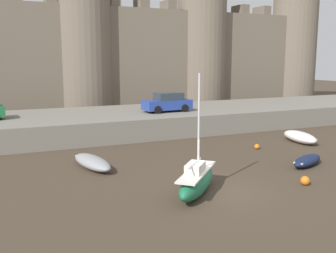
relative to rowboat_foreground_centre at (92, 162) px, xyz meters
name	(u,v)px	position (x,y,z in m)	size (l,w,h in m)	color
ground_plane	(221,192)	(4.52, -6.39, -0.37)	(160.00, 160.00, 0.00)	#423528
quay_road	(116,122)	(4.52, 10.38, 0.47)	(69.95, 10.00, 1.68)	slate
castle	(84,44)	(4.52, 21.95, 7.35)	(64.63, 6.68, 20.36)	#706354
rowboat_foreground_centre	(92,162)	(0.00, 0.00, 0.00)	(1.97, 4.08, 0.70)	gray
rowboat_near_channel_right	(307,160)	(11.47, -4.55, -0.05)	(3.09, 2.07, 0.61)	#141E3D
sailboat_midflat_right	(197,181)	(3.33, -6.23, 0.28)	(3.75, 3.89, 5.48)	#1E6B47
rowboat_midflat_left	(300,137)	(15.73, 0.74, 0.05)	(2.03, 3.85, 0.79)	silver
mooring_buoy_mid_mud	(305,181)	(8.81, -7.23, -0.14)	(0.45, 0.45, 0.45)	orange
mooring_buoy_near_channel	(257,147)	(11.42, 0.13, -0.19)	(0.36, 0.36, 0.36)	orange
car_quay_east	(167,103)	(8.65, 9.00, 2.09)	(4.18, 2.04, 1.62)	#263F99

